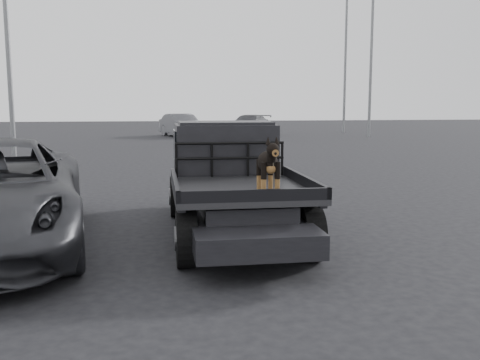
{
  "coord_description": "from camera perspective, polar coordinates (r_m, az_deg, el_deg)",
  "views": [
    {
      "loc": [
        -0.73,
        -6.12,
        2.11
      ],
      "look_at": [
        0.18,
        -0.17,
        1.25
      ],
      "focal_mm": 40.0,
      "sensor_mm": 36.0,
      "label": 1
    }
  ],
  "objects": [
    {
      "name": "ground",
      "position": [
        6.52,
        -1.85,
        -10.78
      ],
      "size": [
        120.0,
        120.0,
        0.0
      ],
      "primitive_type": "plane",
      "color": "black",
      "rests_on": "ground"
    },
    {
      "name": "flatbed_ute",
      "position": [
        8.72,
        -0.88,
        -2.78
      ],
      "size": [
        2.0,
        5.4,
        0.92
      ],
      "primitive_type": null,
      "color": "black",
      "rests_on": "ground"
    },
    {
      "name": "ute_cab",
      "position": [
        9.53,
        -1.67,
        3.62
      ],
      "size": [
        1.72,
        1.3,
        0.88
      ],
      "primitive_type": null,
      "color": "black",
      "rests_on": "flatbed_ute"
    },
    {
      "name": "headache_rack",
      "position": [
        8.8,
        -1.07,
        2.17
      ],
      "size": [
        1.8,
        0.08,
        0.55
      ],
      "primitive_type": null,
      "color": "black",
      "rests_on": "flatbed_ute"
    },
    {
      "name": "dog",
      "position": [
        7.05,
        2.99,
        1.44
      ],
      "size": [
        0.32,
        0.6,
        0.74
      ],
      "primitive_type": null,
      "color": "black",
      "rests_on": "flatbed_ute"
    },
    {
      "name": "distant_car_a",
      "position": [
        34.75,
        -6.23,
        5.83
      ],
      "size": [
        2.94,
        4.71,
        1.46
      ],
      "primitive_type": "imported",
      "rotation": [
        0.0,
        0.0,
        0.34
      ],
      "color": "#525358",
      "rests_on": "ground"
    },
    {
      "name": "distant_car_b",
      "position": [
        35.14,
        0.94,
        5.84
      ],
      "size": [
        4.03,
        5.1,
        1.38
      ],
      "primitive_type": "imported",
      "rotation": [
        0.0,
        0.0,
        -0.51
      ],
      "color": "#3F3F44",
      "rests_on": "ground"
    },
    {
      "name": "floodlight_mid",
      "position": [
        35.46,
        13.92,
        15.33
      ],
      "size": [
        1.08,
        0.28,
        12.19
      ],
      "color": "slate",
      "rests_on": "ground"
    },
    {
      "name": "floodlight_far",
      "position": [
        40.3,
        11.28,
        15.89
      ],
      "size": [
        1.08,
        0.28,
        14.08
      ],
      "color": "slate",
      "rests_on": "ground"
    }
  ]
}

